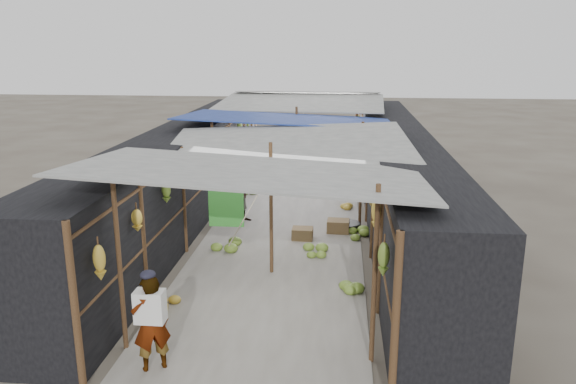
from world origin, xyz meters
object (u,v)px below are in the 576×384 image
(shopper_blue, at_px, (242,192))
(black_basin, at_px, (347,226))
(vendor_seated, at_px, (339,173))
(crate_near, at_px, (302,234))
(vendor_elderly, at_px, (151,323))

(shopper_blue, bearing_deg, black_basin, -40.33)
(vendor_seated, bearing_deg, crate_near, 3.20)
(shopper_blue, bearing_deg, vendor_elderly, -122.54)
(crate_near, relative_size, shopper_blue, 0.30)
(black_basin, bearing_deg, vendor_seated, 93.40)
(shopper_blue, bearing_deg, crate_near, -68.63)
(shopper_blue, distance_m, vendor_seated, 4.55)
(vendor_elderly, relative_size, shopper_blue, 0.90)
(black_basin, bearing_deg, vendor_elderly, -113.38)
(shopper_blue, xyz_separation_m, vendor_seated, (2.37, 3.87, -0.36))
(black_basin, xyz_separation_m, vendor_seated, (-0.25, 4.26, 0.33))
(vendor_elderly, xyz_separation_m, shopper_blue, (0.09, 6.66, 0.08))
(black_basin, relative_size, vendor_elderly, 0.45)
(black_basin, height_order, shopper_blue, shopper_blue)
(shopper_blue, height_order, vendor_seated, shopper_blue)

